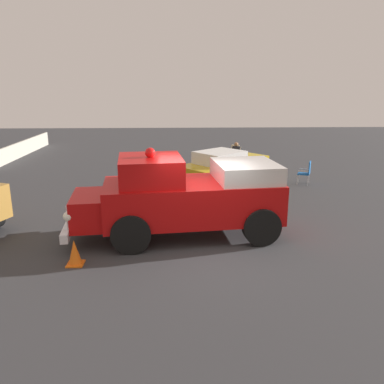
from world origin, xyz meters
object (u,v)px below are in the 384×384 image
object	(u,v)px
classic_hot_rod	(225,166)
lawn_chair_near_truck	(236,155)
spectator_seated	(236,154)
lawn_chair_by_car	(307,171)
traffic_cone	(75,253)
lawn_chair_spare	(234,153)
vintage_fire_truck	(184,196)

from	to	relation	value
classic_hot_rod	lawn_chair_near_truck	bearing A→B (deg)	-15.74
classic_hot_rod	spectator_seated	size ratio (longest dim) A/B	3.50
lawn_chair_by_car	traffic_cone	bearing A→B (deg)	133.41
lawn_chair_by_car	classic_hot_rod	bearing A→B (deg)	84.34
lawn_chair_spare	spectator_seated	size ratio (longest dim) A/B	0.79
classic_hot_rod	vintage_fire_truck	bearing A→B (deg)	162.96
lawn_chair_near_truck	lawn_chair_by_car	world-z (taller)	same
classic_hot_rod	spectator_seated	distance (m)	3.70
classic_hot_rod	traffic_cone	size ratio (longest dim) A/B	7.10
classic_hot_rod	lawn_chair_by_car	distance (m)	3.56
lawn_chair_spare	spectator_seated	xyz separation A→B (m)	(-0.84, 0.05, 0.11)
vintage_fire_truck	lawn_chair_near_truck	world-z (taller)	vintage_fire_truck
classic_hot_rod	lawn_chair_near_truck	xyz separation A→B (m)	(3.68, -1.04, -0.16)
spectator_seated	vintage_fire_truck	bearing A→B (deg)	163.40
vintage_fire_truck	classic_hot_rod	size ratio (longest dim) A/B	1.36
vintage_fire_truck	classic_hot_rod	distance (m)	6.52
vintage_fire_truck	traffic_cone	size ratio (longest dim) A/B	9.70
vintage_fire_truck	lawn_chair_spare	world-z (taller)	vintage_fire_truck
lawn_chair_near_truck	lawn_chair_spare	size ratio (longest dim) A/B	1.00
lawn_chair_near_truck	spectator_seated	size ratio (longest dim) A/B	0.79
traffic_cone	lawn_chair_near_truck	bearing A→B (deg)	-25.61
vintage_fire_truck	classic_hot_rod	xyz separation A→B (m)	(6.22, -1.91, -0.45)
vintage_fire_truck	lawn_chair_by_car	xyz separation A→B (m)	(5.87, -5.45, -0.61)
classic_hot_rod	spectator_seated	bearing A→B (deg)	-15.83
lawn_chair_by_car	traffic_cone	world-z (taller)	lawn_chair_by_car
classic_hot_rod	spectator_seated	world-z (taller)	classic_hot_rod
classic_hot_rod	lawn_chair_near_truck	size ratio (longest dim) A/B	4.42
lawn_chair_by_car	traffic_cone	size ratio (longest dim) A/B	1.61
lawn_chair_spare	spectator_seated	world-z (taller)	spectator_seated
lawn_chair_spare	traffic_cone	bearing A→B (deg)	155.60
lawn_chair_near_truck	lawn_chair_spare	distance (m)	0.71
classic_hot_rod	traffic_cone	world-z (taller)	classic_hot_rod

